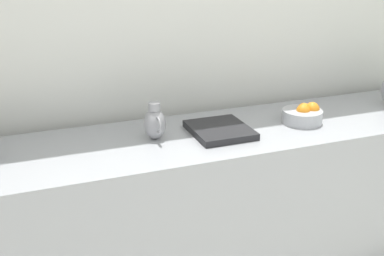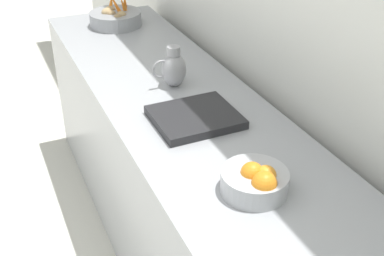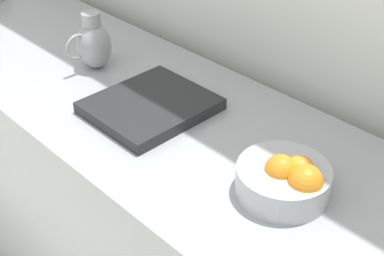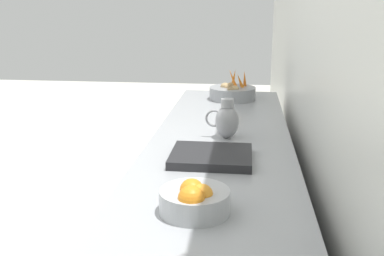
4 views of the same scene
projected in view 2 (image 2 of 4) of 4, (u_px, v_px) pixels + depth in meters
The scene contains 5 objects.
prep_counter at pixel (199, 208), 2.27m from camera, with size 0.69×3.19×0.94m, color #9EA0A5.
vegetable_colander at pixel (116, 18), 3.02m from camera, with size 0.32×0.32×0.21m.
orange_bowl at pixel (256, 181), 1.60m from camera, with size 0.23×0.23×0.11m.
metal_pitcher_short at pixel (174, 69), 2.27m from camera, with size 0.17×0.12×0.20m.
counter_sink_basin at pixel (195, 117), 2.02m from camera, with size 0.34×0.30×0.04m, color #232326.
Camera 2 is at (-0.74, 1.34, 1.96)m, focal length 45.78 mm.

